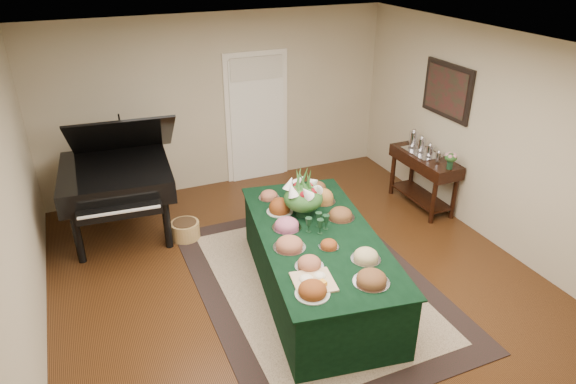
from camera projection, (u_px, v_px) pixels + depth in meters
name	position (u px, v px, depth m)	size (l,w,h in m)	color
ground	(298.00, 281.00, 6.09)	(6.00, 6.00, 0.00)	black
area_rug	(313.00, 284.00, 6.03)	(2.56, 3.59, 0.01)	black
kitchen_doorway	(257.00, 119.00, 8.28)	(1.05, 0.07, 2.10)	white
buffet_table	(317.00, 263.00, 5.75)	(1.65, 2.80, 0.76)	black
food_platters	(314.00, 229.00, 5.59)	(1.26, 2.29, 0.14)	silver
cutting_board	(313.00, 279.00, 4.81)	(0.44, 0.44, 0.10)	tan
green_goblets	(318.00, 223.00, 5.62)	(0.28, 0.22, 0.18)	#13301C
floral_centerpiece	(303.00, 194.00, 5.85)	(0.47, 0.47, 0.47)	#13301C
grand_piano	(117.00, 176.00, 6.72)	(1.60, 1.77, 1.71)	black
wicker_basket	(185.00, 230.00, 6.90)	(0.38, 0.38, 0.24)	#A17840
mahogany_sideboard	(424.00, 167.00, 7.53)	(0.45, 1.20, 0.82)	black
tea_service	(423.00, 146.00, 7.46)	(0.34, 0.74, 0.30)	silver
pink_bouquet	(451.00, 158.00, 6.95)	(0.19, 0.19, 0.24)	#13301C
wall_painting	(447.00, 91.00, 7.10)	(0.05, 0.95, 0.75)	black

